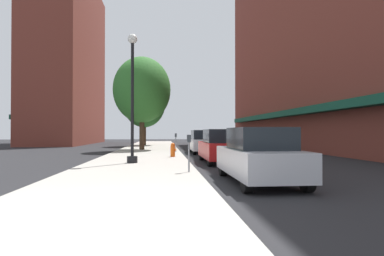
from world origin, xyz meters
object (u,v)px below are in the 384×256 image
(parking_meter_near, at_px, (176,140))
(car_white, at_px, (203,142))
(fire_hydrant, at_px, (173,150))
(tree_mid, at_px, (142,90))
(lamppost, at_px, (132,95))
(car_red, at_px, (221,147))
(parking_meter_far, at_px, (189,148))
(car_silver, at_px, (259,156))
(tree_near, at_px, (144,103))

(parking_meter_near, xyz_separation_m, car_white, (1.95, 0.00, -0.14))
(fire_hydrant, bearing_deg, tree_mid, 106.35)
(lamppost, bearing_deg, car_red, 10.30)
(fire_hydrant, xyz_separation_m, parking_meter_near, (0.35, 4.52, 0.43))
(tree_mid, height_order, car_white, tree_mid)
(parking_meter_far, xyz_separation_m, car_white, (1.95, 11.52, -0.14))
(car_silver, bearing_deg, parking_meter_near, 96.82)
(car_silver, bearing_deg, fire_hydrant, 103.09)
(lamppost, relative_size, tree_near, 0.83)
(lamppost, distance_m, car_red, 4.94)
(fire_hydrant, bearing_deg, parking_meter_near, 85.59)
(parking_meter_far, bearing_deg, car_silver, -43.31)
(parking_meter_near, distance_m, tree_near, 12.84)
(parking_meter_near, xyz_separation_m, tree_mid, (-2.59, 3.10, 3.95))
(lamppost, xyz_separation_m, car_silver, (4.25, -5.41, -2.39))
(parking_meter_near, distance_m, parking_meter_far, 11.52)
(tree_near, distance_m, car_white, 13.45)
(tree_near, xyz_separation_m, car_white, (4.86, -11.95, -3.81))
(car_white, bearing_deg, tree_mid, 146.10)
(car_red, bearing_deg, tree_mid, 112.52)
(car_silver, xyz_separation_m, car_white, (0.00, 13.36, 0.00))
(parking_meter_far, xyz_separation_m, car_silver, (1.95, -1.84, -0.14))
(parking_meter_near, distance_m, car_white, 1.96)
(parking_meter_near, bearing_deg, tree_near, 103.70)
(fire_hydrant, xyz_separation_m, parking_meter_far, (0.35, -7.00, 0.43))
(tree_mid, distance_m, car_white, 6.85)
(fire_hydrant, bearing_deg, tree_near, 98.85)
(parking_meter_near, distance_m, car_silver, 13.50)
(fire_hydrant, distance_m, tree_near, 17.17)
(parking_meter_near, bearing_deg, fire_hydrant, -94.41)
(parking_meter_far, bearing_deg, car_white, 80.40)
(parking_meter_far, xyz_separation_m, tree_mid, (-2.59, 14.62, 3.95))
(fire_hydrant, bearing_deg, car_white, 63.07)
(car_silver, relative_size, car_white, 1.00)
(tree_near, relative_size, car_red, 1.66)
(tree_near, xyz_separation_m, tree_mid, (0.33, -8.85, 0.28))
(fire_hydrant, relative_size, car_white, 0.18)
(fire_hydrant, relative_size, tree_mid, 0.11)
(lamppost, xyz_separation_m, tree_mid, (-0.28, 11.05, 1.70))
(parking_meter_far, relative_size, car_white, 0.30)
(tree_mid, xyz_separation_m, car_silver, (4.54, -16.46, -4.09))
(lamppost, height_order, tree_near, tree_near)
(parking_meter_far, relative_size, car_red, 0.30)
(car_red, distance_m, car_white, 7.17)
(car_white, bearing_deg, car_red, -89.54)
(lamppost, height_order, tree_mid, tree_mid)
(parking_meter_far, bearing_deg, tree_near, 97.07)
(tree_near, bearing_deg, car_white, -67.86)
(tree_near, xyz_separation_m, car_silver, (4.86, -25.31, -3.81))
(lamppost, relative_size, car_silver, 1.37)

